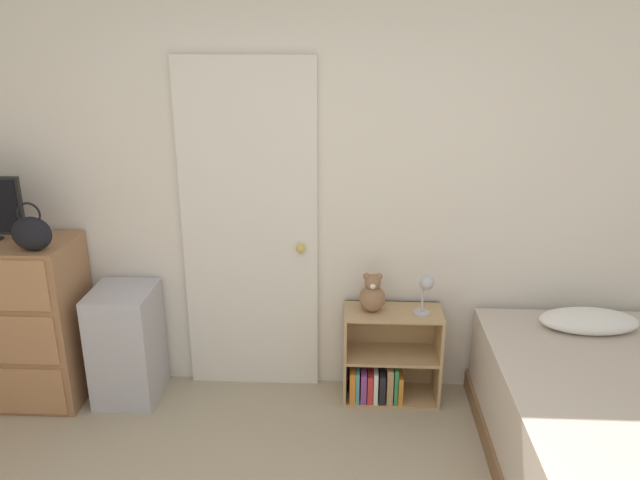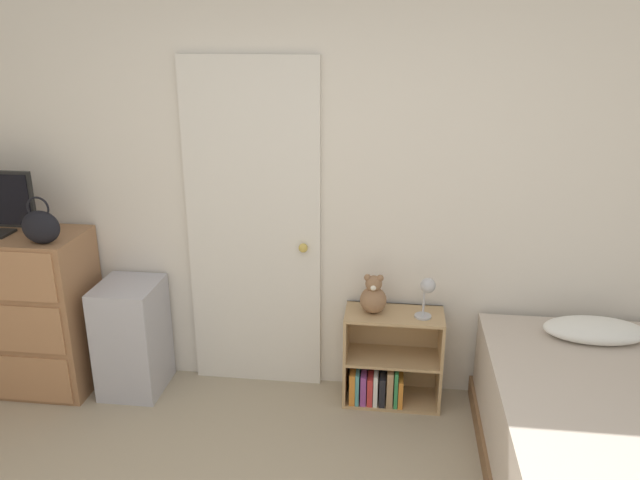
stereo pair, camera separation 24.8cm
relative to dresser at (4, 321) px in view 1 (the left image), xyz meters
name	(u,v)px [view 1 (the left image)]	position (x,y,z in m)	size (l,w,h in m)	color
wall_back	(305,192)	(1.83, 0.29, 0.76)	(10.00, 0.06, 2.55)	silver
door_closed	(250,232)	(1.49, 0.23, 0.52)	(0.82, 0.09, 2.07)	silver
dresser	(4,321)	(0.00, 0.00, 0.00)	(0.94, 0.47, 1.03)	#996B47
handbag	(32,233)	(0.34, -0.14, 0.62)	(0.23, 0.12, 0.28)	black
storage_bin	(127,344)	(0.73, 0.03, -0.15)	(0.37, 0.41, 0.72)	#ADADB7
bookshelf	(385,364)	(2.33, 0.09, -0.29)	(0.59, 0.29, 0.60)	tan
teddy_bear	(372,295)	(2.24, 0.09, 0.18)	(0.16, 0.16, 0.24)	#8C6647
desk_lamp	(426,287)	(2.55, 0.05, 0.26)	(0.11, 0.11, 0.25)	#B2B2B7
bed	(630,447)	(3.47, -0.73, -0.23)	(1.23, 1.95, 0.68)	brown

